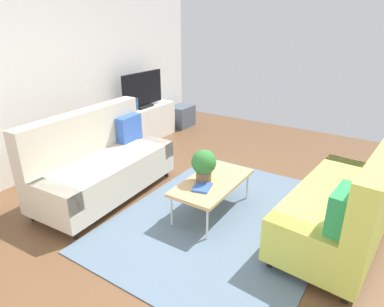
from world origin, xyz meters
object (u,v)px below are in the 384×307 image
Objects in this scene: vase_0 at (118,109)px; bottle_2 at (137,104)px; coffee_table at (212,183)px; bottle_1 at (133,105)px; tv at (143,91)px; couch_beige at (102,163)px; potted_plant at (204,164)px; tv_console at (144,124)px; bottle_0 at (128,107)px; couch_green at (348,203)px; table_book_0 at (202,187)px; storage_trunk at (181,116)px.

vase_0 is 0.39m from bottle_2.
coffee_table is 4.87× the size of bottle_1.
tv is at bearing 57.10° from coffee_table.
couch_beige reaches higher than bottle_2.
tv reaches higher than potted_plant.
tv_console is at bearing 11.32° from bottle_2.
bottle_1 is (0.28, -0.09, 0.03)m from vase_0.
bottle_0 is 0.11m from bottle_1.
coffee_table is 2.60m from bottle_0.
bottle_0 is at bearing -151.81° from couch_beige.
couch_green is at bearing -105.49° from bottle_2.
vase_0 is (0.94, 2.42, 0.33)m from coffee_table.
bottle_1 is at bearing 58.31° from table_book_0.
potted_plant reaches higher than tv_console.
table_book_0 is 2.75m from bottle_1.
coffee_table is at bearing -115.38° from bottle_0.
tv reaches higher than bottle_2.
couch_green is at bearing 100.27° from couch_beige.
bottle_0 is (-0.41, -0.04, 0.42)m from tv_console.
tv is at bearing 53.42° from table_book_0.
couch_beige is 2.92m from couch_green.
couch_beige is at bearing -153.65° from tv_console.
bottle_0 is (0.82, 3.74, 0.30)m from couch_green.
potted_plant reaches higher than vase_0.
storage_trunk is at bearing 40.88° from coffee_table.
couch_green reaches higher than bottle_2.
bottle_2 is (-0.20, -0.04, 0.43)m from tv_console.
table_book_0 is (-0.22, 0.01, 0.04)m from coffee_table.
tv is at bearing -6.88° from vase_0.
potted_plant is at bearing -124.74° from tv_console.
bottle_1 is at bearing 177.55° from storage_trunk.
potted_plant is (-1.59, -2.29, 0.32)m from tv_console.
coffee_table is 2.85m from tv.
bottle_0 is at bearing 82.54° from couch_green.
couch_beige is at bearing -143.16° from vase_0.
bottle_0 is (-1.51, 0.06, 0.52)m from storage_trunk.
vase_0 reaches higher than storage_trunk.
table_book_0 is at bearing 114.24° from couch_green.
bottle_0 is at bearing -28.55° from vase_0.
bottle_1 reaches higher than table_book_0.
storage_trunk is at bearing -2.45° from bottle_1.
coffee_table is 0.22m from table_book_0.
couch_beige is at bearing -154.14° from tv.
bottle_2 is (1.71, 0.91, 0.31)m from couch_beige.
bottle_0 reaches higher than storage_trunk.
bottle_0 is 0.97× the size of bottle_2.
storage_trunk is 1.60m from bottle_0.
couch_beige reaches higher than vase_0.
table_book_0 is at bearing 93.89° from couch_beige.
couch_green reaches higher than table_book_0.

